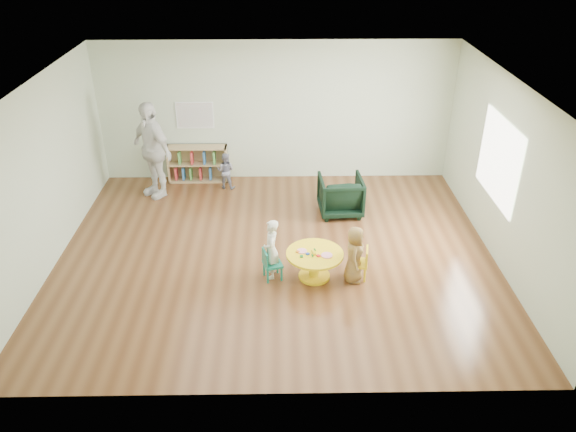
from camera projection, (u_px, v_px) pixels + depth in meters
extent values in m
plane|color=#57331B|center=(276.00, 254.00, 9.15)|extent=(7.00, 7.00, 0.00)
cube|color=silver|center=(274.00, 88.00, 7.82)|extent=(7.00, 6.00, 0.10)
cube|color=beige|center=(276.00, 112.00, 11.09)|extent=(7.00, 0.10, 2.80)
cube|color=beige|center=(274.00, 297.00, 5.84)|extent=(7.00, 0.10, 2.80)
cube|color=beige|center=(42.00, 177.00, 8.42)|extent=(0.10, 6.00, 2.80)
cube|color=beige|center=(505.00, 174.00, 8.52)|extent=(0.10, 6.00, 2.80)
cube|color=silver|center=(498.00, 160.00, 8.74)|extent=(0.02, 1.60, 1.30)
cylinder|color=yellow|center=(314.00, 266.00, 8.48)|extent=(0.15, 0.15, 0.39)
cylinder|color=yellow|center=(314.00, 276.00, 8.57)|extent=(0.48, 0.48, 0.04)
cylinder|color=yellow|center=(315.00, 254.00, 8.38)|extent=(0.86, 0.86, 0.04)
cylinder|color=pink|center=(302.00, 251.00, 8.40)|extent=(0.15, 0.15, 0.02)
cylinder|color=pink|center=(327.00, 255.00, 8.30)|extent=(0.17, 0.17, 0.02)
cylinder|color=yellow|center=(314.00, 252.00, 8.34)|extent=(0.07, 0.13, 0.04)
cylinder|color=#12661F|center=(312.00, 256.00, 8.27)|extent=(0.03, 0.05, 0.02)
cylinder|color=#12661F|center=(315.00, 250.00, 8.41)|extent=(0.03, 0.05, 0.02)
cube|color=red|center=(318.00, 256.00, 8.29)|extent=(0.07, 0.07, 0.02)
cube|color=orange|center=(298.00, 252.00, 8.38)|extent=(0.07, 0.07, 0.02)
cube|color=#163AAB|center=(308.00, 254.00, 8.33)|extent=(0.07, 0.07, 0.02)
cube|color=#12661F|center=(302.00, 256.00, 8.27)|extent=(0.05, 0.05, 0.02)
cube|color=#167E65|center=(273.00, 264.00, 8.44)|extent=(0.33, 0.33, 0.04)
cube|color=#167E65|center=(265.00, 258.00, 8.34)|extent=(0.10, 0.27, 0.23)
cylinder|color=#167E65|center=(264.00, 269.00, 8.56)|extent=(0.03, 0.03, 0.23)
cylinder|color=#167E65|center=(268.00, 277.00, 8.38)|extent=(0.03, 0.03, 0.23)
cylinder|color=#167E65|center=(278.00, 266.00, 8.62)|extent=(0.03, 0.03, 0.23)
cylinder|color=#167E65|center=(282.00, 274.00, 8.44)|extent=(0.03, 0.03, 0.23)
cube|color=yellow|center=(358.00, 263.00, 8.45)|extent=(0.31, 0.31, 0.04)
cube|color=yellow|center=(367.00, 256.00, 8.37)|extent=(0.07, 0.28, 0.24)
cylinder|color=yellow|center=(365.00, 275.00, 8.41)|extent=(0.03, 0.03, 0.24)
cylinder|color=yellow|center=(365.00, 267.00, 8.60)|extent=(0.03, 0.03, 0.24)
cylinder|color=yellow|center=(350.00, 274.00, 8.43)|extent=(0.03, 0.03, 0.24)
cylinder|color=yellow|center=(351.00, 266.00, 8.62)|extent=(0.03, 0.03, 0.24)
cube|color=tan|center=(169.00, 164.00, 11.41)|extent=(0.03, 0.30, 0.75)
cube|color=tan|center=(226.00, 163.00, 11.43)|extent=(0.03, 0.30, 0.75)
cube|color=tan|center=(199.00, 180.00, 11.59)|extent=(1.20, 0.30, 0.03)
cube|color=tan|center=(196.00, 147.00, 11.24)|extent=(1.20, 0.30, 0.03)
cube|color=tan|center=(198.00, 164.00, 11.42)|extent=(1.14, 0.28, 0.03)
cube|color=tan|center=(199.00, 161.00, 11.54)|extent=(1.20, 0.02, 0.75)
cube|color=#D7393D|center=(176.00, 173.00, 11.49)|extent=(0.04, 0.18, 0.26)
cube|color=#3677BF|center=(184.00, 173.00, 11.49)|extent=(0.04, 0.18, 0.26)
cube|color=#58A74D|center=(191.00, 173.00, 11.49)|extent=(0.04, 0.18, 0.26)
cube|color=#D7393D|center=(201.00, 173.00, 11.50)|extent=(0.04, 0.18, 0.26)
cube|color=#3677BF|center=(211.00, 173.00, 11.50)|extent=(0.04, 0.18, 0.26)
cube|color=#58A74D|center=(180.00, 157.00, 11.32)|extent=(0.04, 0.18, 0.26)
cube|color=#D7393D|center=(192.00, 157.00, 11.33)|extent=(0.04, 0.18, 0.26)
cube|color=#3677BF|center=(204.00, 157.00, 11.33)|extent=(0.04, 0.18, 0.26)
cube|color=#58A74D|center=(214.00, 157.00, 11.33)|extent=(0.04, 0.18, 0.26)
cube|color=white|center=(195.00, 115.00, 11.08)|extent=(0.74, 0.01, 0.54)
cube|color=red|center=(195.00, 115.00, 11.08)|extent=(0.70, 0.00, 0.50)
imported|color=black|center=(341.00, 195.00, 10.21)|extent=(0.81, 0.83, 0.72)
imported|color=silver|center=(271.00, 249.00, 8.38)|extent=(0.23, 0.35, 0.96)
imported|color=gold|center=(355.00, 255.00, 8.30)|extent=(0.35, 0.48, 0.90)
imported|color=#1B1F43|center=(226.00, 171.00, 11.13)|extent=(0.41, 0.35, 0.74)
imported|color=white|center=(152.00, 150.00, 10.60)|extent=(1.11, 1.08, 1.87)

